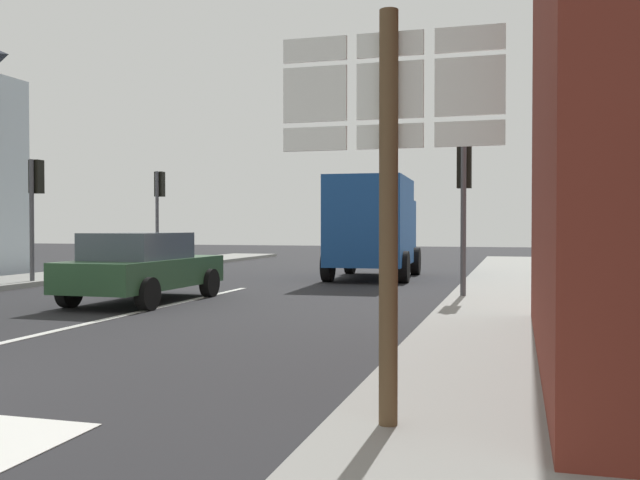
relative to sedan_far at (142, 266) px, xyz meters
The scene contains 9 objects.
ground_plane 1.99m from the sedan_far, 63.72° to the left, with size 80.00×80.00×0.00m, color #232326.
sidewalk_right 7.48m from the sedan_far, ahead, with size 2.44×44.00×0.14m, color gray.
lane_centre_stripe 2.60m from the sedan_far, 70.82° to the right, with size 0.16×12.00×0.01m, color silver.
sedan_far is the anchor object (origin of this frame).
delivery_truck 8.64m from the sedan_far, 66.91° to the left, with size 2.66×5.08×3.05m.
route_sign_post 10.57m from the sedan_far, 50.27° to the right, with size 1.66×0.14×3.20m.
traffic_light_near_right 7.04m from the sedan_far, 17.21° to the left, with size 0.30×0.49×3.32m.
traffic_light_near_left 5.94m from the sedan_far, 149.44° to the left, with size 0.30×0.49×3.39m.
traffic_light_far_left 10.98m from the sedan_far, 116.86° to the left, with size 0.30×0.49×3.58m.
Camera 1 is at (6.81, -4.85, 1.62)m, focal length 39.36 mm.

